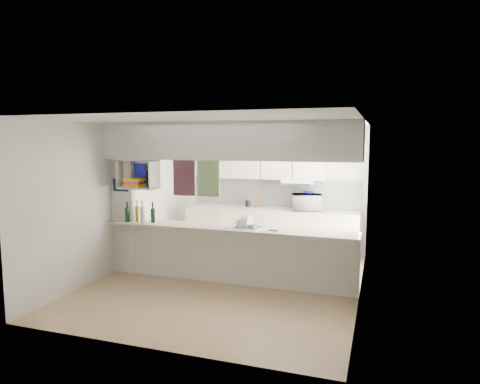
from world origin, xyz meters
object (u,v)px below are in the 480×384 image
at_px(wine_bottles, 140,214).
at_px(bowl, 308,193).
at_px(microwave, 307,202).
at_px(dish_rack, 248,223).

bearing_deg(wine_bottles, bowl, 40.49).
distance_m(microwave, dish_rack, 2.10).
bearing_deg(microwave, bowl, -131.17).
xyz_separation_m(microwave, bowl, (0.01, 0.02, 0.19)).
bearing_deg(wine_bottles, dish_rack, 3.33).
xyz_separation_m(dish_rack, wine_bottles, (-1.91, -0.11, 0.05)).
bearing_deg(microwave, dish_rack, 59.98).
relative_size(dish_rack, wine_bottles, 0.87).
height_order(bowl, wine_bottles, wine_bottles).
xyz_separation_m(bowl, dish_rack, (-0.61, -2.04, -0.27)).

